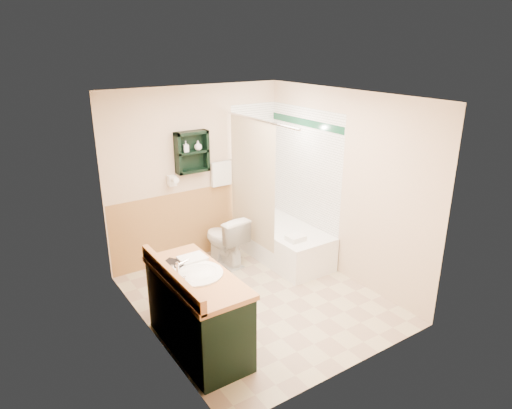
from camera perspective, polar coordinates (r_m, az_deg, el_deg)
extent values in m
plane|color=#C9BA92|center=(5.61, 0.20, -11.75)|extent=(3.00, 3.00, 0.00)
cube|color=beige|center=(6.34, -7.49, 3.76)|extent=(2.60, 0.04, 2.40)
cube|color=beige|center=(4.53, -13.79, -3.31)|extent=(0.04, 3.00, 2.40)
cube|color=beige|center=(5.89, 10.95, 2.30)|extent=(0.04, 3.00, 2.40)
cube|color=white|center=(4.81, 0.24, 13.66)|extent=(2.60, 3.00, 0.04)
cube|color=black|center=(6.11, -8.00, 6.52)|extent=(0.45, 0.15, 0.55)
cylinder|color=silver|center=(5.77, 0.44, 10.49)|extent=(0.03, 1.60, 0.03)
cube|color=black|center=(4.66, -7.26, -13.13)|extent=(0.59, 1.31, 0.83)
cube|color=white|center=(6.50, 3.37, -4.74)|extent=(0.71, 1.50, 0.48)
imported|color=white|center=(6.31, -3.92, -4.42)|extent=(0.47, 0.75, 0.70)
cube|color=white|center=(4.70, -7.95, -6.74)|extent=(0.27, 0.21, 0.04)
imported|color=black|center=(4.54, -10.86, -6.58)|extent=(0.16, 0.11, 0.23)
cube|color=white|center=(5.98, 4.98, -4.19)|extent=(0.23, 0.19, 0.07)
imported|color=white|center=(6.06, -8.74, 6.83)|extent=(0.09, 0.15, 0.07)
imported|color=white|center=(6.13, -7.25, 7.22)|extent=(0.12, 0.14, 0.10)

